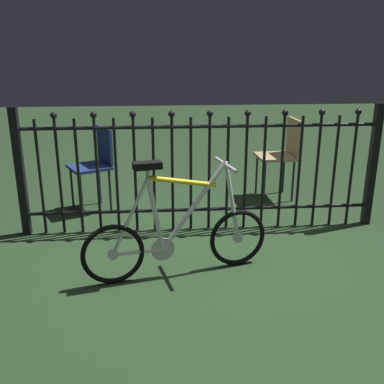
% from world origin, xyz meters
% --- Properties ---
extents(ground_plane, '(20.00, 20.00, 0.00)m').
position_xyz_m(ground_plane, '(0.00, 0.00, 0.00)').
color(ground_plane, '#22391F').
extents(iron_fence, '(3.31, 0.07, 1.17)m').
position_xyz_m(iron_fence, '(-0.05, 0.80, 0.59)').
color(iron_fence, black).
rests_on(iron_fence, ground).
extents(bicycle, '(1.40, 0.46, 0.90)m').
position_xyz_m(bicycle, '(-0.26, -0.07, 0.32)').
color(bicycle, black).
rests_on(bicycle, ground).
extents(chair_tan, '(0.43, 0.43, 0.90)m').
position_xyz_m(chair_tan, '(1.00, 1.65, 0.55)').
color(chair_tan, black).
rests_on(chair_tan, ground).
extents(chair_navy, '(0.52, 0.52, 0.87)m').
position_xyz_m(chair_navy, '(-1.04, 1.42, 0.53)').
color(chair_navy, black).
rests_on(chair_navy, ground).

